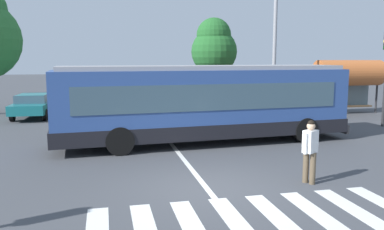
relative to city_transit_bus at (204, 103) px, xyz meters
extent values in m
plane|color=#424449|center=(-1.25, -5.47, -1.59)|extent=(160.00, 160.00, 0.00)
cylinder|color=black|center=(3.79, 1.42, -1.09)|extent=(1.02, 0.36, 1.00)
cylinder|color=black|center=(3.94, -0.92, -1.09)|extent=(1.02, 0.36, 1.00)
cylinder|color=black|center=(-3.52, 0.95, -1.09)|extent=(1.02, 0.36, 1.00)
cylinder|color=black|center=(-3.37, -1.39, -1.09)|extent=(1.02, 0.36, 1.00)
cube|color=#2D4C8E|center=(-0.02, 0.00, 0.04)|extent=(11.58, 3.29, 2.55)
cube|color=black|center=(-0.02, 0.00, -0.96)|extent=(11.70, 3.32, 0.55)
cube|color=#3D5666|center=(-0.02, 0.00, 0.34)|extent=(10.22, 3.25, 0.96)
cube|color=#3D5666|center=(5.69, 0.37, 0.24)|extent=(0.19, 2.24, 1.63)
cube|color=black|center=(5.69, 0.37, 1.13)|extent=(0.19, 1.94, 0.28)
cube|color=#99999E|center=(-0.02, 0.00, 1.39)|extent=(11.11, 3.05, 0.16)
cube|color=#28282B|center=(5.81, 0.38, -1.16)|extent=(0.29, 2.55, 0.36)
cylinder|color=brown|center=(1.41, -5.56, -1.16)|extent=(0.16, 0.16, 0.85)
cylinder|color=brown|center=(1.52, -5.73, -1.16)|extent=(0.16, 0.16, 0.85)
cube|color=white|center=(1.47, -5.64, -0.44)|extent=(0.48, 0.43, 0.60)
cylinder|color=white|center=(1.26, -5.77, -0.47)|extent=(0.10, 0.10, 0.55)
cylinder|color=white|center=(1.67, -5.52, -0.47)|extent=(0.10, 0.10, 0.55)
sphere|color=tan|center=(1.47, -5.64, -0.03)|extent=(0.22, 0.22, 0.22)
sphere|color=black|center=(1.47, -5.64, 0.04)|extent=(0.19, 0.19, 0.19)
cylinder|color=black|center=(-8.54, 10.13, -1.27)|extent=(0.23, 0.65, 0.64)
cylinder|color=black|center=(-6.87, 10.05, -1.27)|extent=(0.23, 0.65, 0.64)
cylinder|color=black|center=(-8.67, 7.34, -1.27)|extent=(0.23, 0.65, 0.64)
cylinder|color=black|center=(-7.00, 7.26, -1.27)|extent=(0.23, 0.65, 0.64)
cube|color=#196B70|center=(-7.77, 8.70, -0.95)|extent=(2.04, 4.58, 0.52)
cube|color=#3D5666|center=(-7.77, 8.61, -0.47)|extent=(1.71, 2.24, 0.44)
cube|color=#196B70|center=(-7.77, 8.61, -0.28)|extent=(1.62, 2.05, 0.09)
cylinder|color=black|center=(-6.15, 10.06, -1.27)|extent=(0.21, 0.64, 0.64)
cylinder|color=black|center=(-4.47, 10.08, -1.27)|extent=(0.21, 0.64, 0.64)
cylinder|color=black|center=(-6.12, 7.27, -1.27)|extent=(0.21, 0.64, 0.64)
cylinder|color=black|center=(-4.44, 7.29, -1.27)|extent=(0.21, 0.64, 0.64)
cube|color=#C6B793|center=(-5.29, 8.68, -0.95)|extent=(1.87, 4.52, 0.52)
cube|color=#3D5666|center=(-5.29, 8.59, -0.47)|extent=(1.63, 2.18, 0.44)
cube|color=#C6B793|center=(-5.29, 8.59, -0.28)|extent=(1.55, 2.00, 0.09)
cylinder|color=black|center=(-3.44, 10.56, -1.27)|extent=(0.22, 0.65, 0.64)
cylinder|color=black|center=(-1.77, 10.62, -1.27)|extent=(0.22, 0.65, 0.64)
cylinder|color=black|center=(-3.33, 7.77, -1.27)|extent=(0.22, 0.65, 0.64)
cylinder|color=black|center=(-1.66, 7.83, -1.27)|extent=(0.22, 0.65, 0.64)
cube|color=#234293|center=(-2.55, 9.20, -0.95)|extent=(2.00, 4.57, 0.52)
cube|color=#3D5666|center=(-2.55, 9.11, -0.47)|extent=(1.69, 2.22, 0.44)
cube|color=#234293|center=(-2.55, 9.11, -0.28)|extent=(1.61, 2.04, 0.09)
cylinder|color=black|center=(-0.56, 10.07, -1.27)|extent=(0.23, 0.65, 0.64)
cylinder|color=black|center=(1.11, 9.99, -1.27)|extent=(0.23, 0.65, 0.64)
cylinder|color=black|center=(-0.69, 7.29, -1.27)|extent=(0.23, 0.65, 0.64)
cylinder|color=black|center=(0.98, 7.21, -1.27)|extent=(0.23, 0.65, 0.64)
cube|color=white|center=(0.21, 8.64, -0.95)|extent=(2.03, 4.58, 0.52)
cube|color=#3D5666|center=(0.21, 8.55, -0.47)|extent=(1.70, 2.23, 0.44)
cube|color=white|center=(0.21, 8.55, -0.28)|extent=(1.62, 2.05, 0.09)
cylinder|color=black|center=(2.21, 10.29, -1.27)|extent=(0.21, 0.64, 0.64)
cylinder|color=black|center=(3.89, 10.32, -1.27)|extent=(0.21, 0.64, 0.64)
cylinder|color=black|center=(2.26, 7.50, -1.27)|extent=(0.21, 0.64, 0.64)
cylinder|color=black|center=(3.93, 7.53, -1.27)|extent=(0.21, 0.64, 0.64)
cube|color=#38383D|center=(3.07, 8.91, -0.95)|extent=(1.89, 4.53, 0.52)
cube|color=#3D5666|center=(3.07, 8.82, -0.47)|extent=(1.64, 2.19, 0.44)
cube|color=#38383D|center=(3.07, 8.82, -0.28)|extent=(1.56, 2.00, 0.09)
cylinder|color=black|center=(4.84, 10.03, -1.27)|extent=(0.21, 0.64, 0.64)
cylinder|color=black|center=(6.52, 10.00, -1.27)|extent=(0.21, 0.64, 0.64)
cylinder|color=black|center=(4.78, 7.24, -1.27)|extent=(0.21, 0.64, 0.64)
cylinder|color=black|center=(6.46, 7.21, -1.27)|extent=(0.21, 0.64, 0.64)
cube|color=#AD1E1E|center=(5.65, 8.62, -0.95)|extent=(1.91, 4.54, 0.52)
cube|color=#3D5666|center=(5.65, 8.53, -0.47)|extent=(1.64, 2.19, 0.44)
cube|color=#AD1E1E|center=(5.65, 8.53, -0.28)|extent=(1.57, 2.01, 0.09)
cylinder|color=#28282B|center=(8.52, 6.06, -0.44)|extent=(0.12, 0.12, 2.30)
cylinder|color=#28282B|center=(12.56, 6.06, -0.44)|extent=(0.12, 0.12, 2.30)
cube|color=slate|center=(10.54, 6.76, -0.32)|extent=(3.88, 0.04, 1.93)
cylinder|color=#BC602D|center=(10.54, 6.06, 0.89)|extent=(4.12, 1.54, 1.54)
cube|color=#4C3823|center=(10.54, 6.06, -1.14)|extent=(3.23, 0.36, 0.08)
cylinder|color=#939399|center=(5.19, 4.97, 3.38)|extent=(0.20, 0.20, 9.94)
cylinder|color=brown|center=(4.00, 12.64, -0.24)|extent=(0.36, 0.36, 2.69)
sphere|color=#236028|center=(4.00, 12.64, 2.26)|extent=(3.31, 3.31, 3.31)
sphere|color=#236028|center=(3.95, 12.60, 3.41)|extent=(2.48, 2.48, 2.48)
cube|color=silver|center=(-2.21, -7.76, -1.58)|extent=(0.45, 3.02, 0.01)
cube|color=silver|center=(-1.28, -7.76, -1.58)|extent=(0.45, 3.02, 0.01)
cube|color=silver|center=(-0.35, -7.76, -1.58)|extent=(0.45, 3.02, 0.01)
cube|color=silver|center=(0.57, -7.76, -1.58)|extent=(0.45, 3.02, 0.01)
cube|color=silver|center=(1.50, -7.76, -1.58)|extent=(0.45, 3.02, 0.01)
cube|color=silver|center=(-1.33, -3.47, -1.58)|extent=(0.16, 24.00, 0.01)
camera|label=1|loc=(-3.84, -14.86, 1.73)|focal=36.55mm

